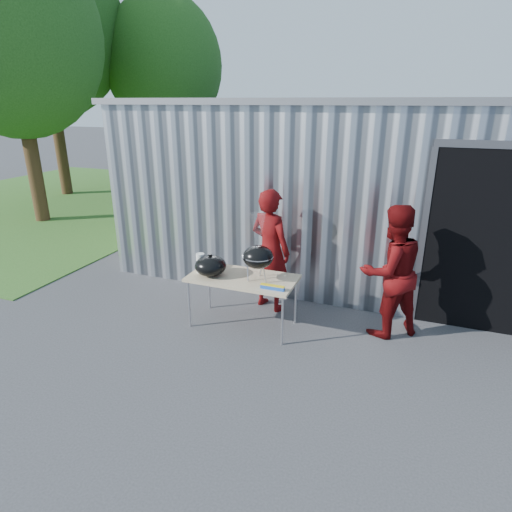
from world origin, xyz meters
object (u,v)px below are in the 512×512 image
at_px(kettle_grill, 258,251).
at_px(person_bystander, 391,272).
at_px(person_cook, 270,250).
at_px(folding_table, 243,280).

height_order(kettle_grill, person_bystander, person_bystander).
relative_size(person_cook, person_bystander, 1.03).
relative_size(kettle_grill, person_cook, 0.50).
xyz_separation_m(kettle_grill, person_bystander, (1.70, 0.53, -0.26)).
xyz_separation_m(folding_table, person_cook, (0.17, 0.69, 0.23)).
relative_size(folding_table, person_cook, 0.80).
height_order(folding_table, person_bystander, person_bystander).
bearing_deg(kettle_grill, person_cook, 95.56).
height_order(folding_table, kettle_grill, kettle_grill).
distance_m(kettle_grill, person_bystander, 1.80).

